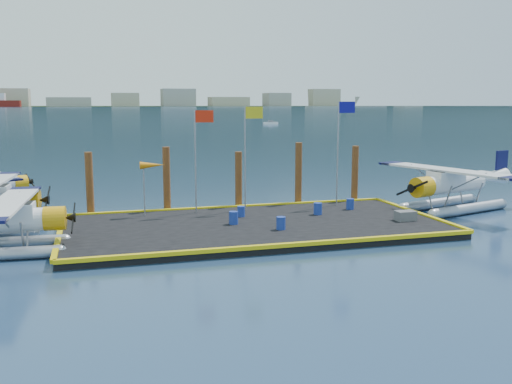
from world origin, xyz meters
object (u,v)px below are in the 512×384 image
Objects in this scene: piling_4 at (355,176)px; drum_5 at (241,211)px; piling_2 at (239,182)px; seaplane_a at (2,224)px; crate at (405,216)px; seaplane_d at (450,187)px; piling_3 at (298,176)px; piling_0 at (90,186)px; drum_0 at (234,218)px; flagpole_blue at (341,137)px; drum_4 at (350,204)px; flagpole_red at (199,145)px; drum_2 at (318,209)px; drum_1 at (281,223)px; windsock at (152,166)px; piling_1 at (167,182)px; flagpole_yellow at (248,142)px.

drum_5 is at bearing -158.19° from piling_4.
piling_2 is at bearing 180.00° from piling_4.
seaplane_a reaches higher than crate.
drum_5 is (-13.59, 0.13, -0.89)m from seaplane_d.
piling_0 is at bearing 180.00° from piling_3.
seaplane_a is 13.31× the size of drum_0.
seaplane_d is 1.57× the size of flagpole_blue.
flagpole_red is at bearing 170.31° from drum_4.
crate is (4.00, -2.92, -0.08)m from drum_2.
piling_4 is at bearing 21.81° from drum_5.
drum_0 reaches higher than drum_5.
flagpole_red is (-15.63, 2.03, 2.81)m from seaplane_d.
drum_1 reaches higher than drum_5.
piling_2 is (-6.20, 1.60, -2.79)m from flagpole_blue.
piling_4 reaches higher than drum_2.
seaplane_a is at bearing -164.18° from flagpole_blue.
crate is at bearing -42.39° from piling_2.
drum_5 is at bearing 106.70° from drum_1.
drum_1 is at bearing 89.75° from seaplane_d.
flagpole_red reaches higher than drum_4.
flagpole_red reaches higher than windsock.
piling_4 is (8.00, 0.00, 0.10)m from piling_2.
flagpole_blue reaches higher than drum_0.
drum_2 is 4.49m from drum_5.
piling_3 reaches higher than drum_0.
piling_1 is 12.50m from piling_4.
piling_3 is (9.53, 1.60, -1.08)m from windsock.
piling_0 reaches higher than drum_1.
seaplane_d reaches higher than drum_4.
piling_3 is (6.79, 1.60, -2.25)m from flagpole_red.
drum_4 is 15.58m from piling_0.
drum_1 is at bearing 92.50° from seaplane_a.
drum_2 is 5.30m from flagpole_blue.
piling_2 reaches higher than seaplane_a.
piling_0 is (-7.36, 5.33, 1.26)m from drum_0.
drum_4 is at bearing 69.21° from seaplane_d.
drum_4 is at bearing -89.48° from flagpole_blue.
windsock is at bearing 136.14° from drum_0.
piling_3 is at bearing 0.00° from piling_1.
drum_1 is 7.37m from piling_2.
flagpole_blue is at bearing -0.00° from flagpole_yellow.
flagpole_yellow is 6.00m from flagpole_blue.
piling_0 is 0.93× the size of piling_3.
drum_0 is 0.16× the size of piling_1.
drum_2 is 0.17× the size of piling_4.
piling_2 is 8.00m from piling_4.
flagpole_yellow is 1.55× the size of piling_0.
drum_2 is at bearing -136.27° from piling_4.
seaplane_d is at bearing -0.57° from drum_5.
piling_0 reaches higher than drum_4.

